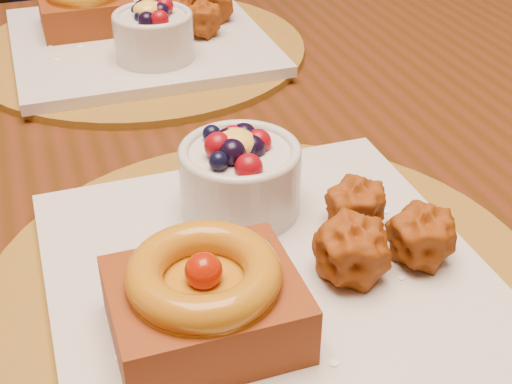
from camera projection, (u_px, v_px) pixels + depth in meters
dining_table at (191, 209)px, 0.69m from camera, size 1.60×0.90×0.76m
place_setting_near at (261, 261)px, 0.47m from camera, size 0.38×0.38×0.09m
place_setting_far at (137, 35)px, 0.81m from camera, size 0.38×0.38×0.08m
chair_far at (27, 31)px, 1.49m from camera, size 0.61×0.61×0.96m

